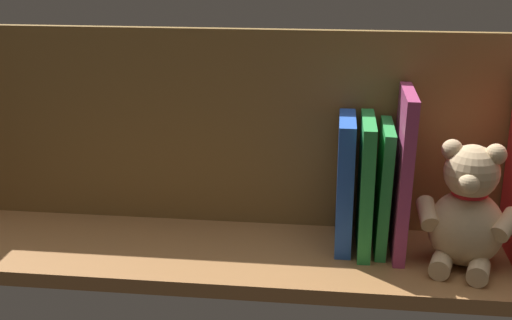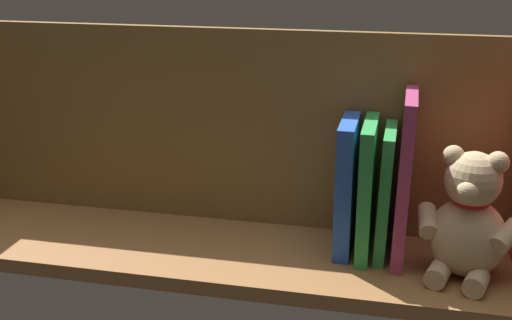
% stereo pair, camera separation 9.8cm
% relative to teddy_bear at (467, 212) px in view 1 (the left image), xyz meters
% --- Properties ---
extents(ground_plane, '(1.13, 0.24, 0.02)m').
position_rel_teddy_bear_xyz_m(ground_plane, '(0.30, -0.02, -0.09)').
color(ground_plane, '#9E6B3D').
extents(shelf_back_panel, '(1.13, 0.02, 0.31)m').
position_rel_teddy_bear_xyz_m(shelf_back_panel, '(0.30, -0.12, 0.08)').
color(shelf_back_panel, olive).
rests_on(shelf_back_panel, ground_plane).
extents(teddy_bear, '(0.14, 0.14, 0.18)m').
position_rel_teddy_bear_xyz_m(teddy_bear, '(0.00, 0.00, 0.00)').
color(teddy_bear, '#D1B284').
rests_on(teddy_bear, ground_plane).
extents(book_2, '(0.02, 0.13, 0.24)m').
position_rel_teddy_bear_xyz_m(book_2, '(0.09, -0.04, 0.04)').
color(book_2, '#B23F72').
rests_on(book_2, ground_plane).
extents(book_3, '(0.02, 0.12, 0.19)m').
position_rel_teddy_bear_xyz_m(book_3, '(0.11, -0.05, 0.01)').
color(book_3, green).
rests_on(book_3, ground_plane).
extents(book_4, '(0.02, 0.13, 0.20)m').
position_rel_teddy_bear_xyz_m(book_4, '(0.14, -0.04, 0.02)').
color(book_4, green).
rests_on(book_4, ground_plane).
extents(book_5, '(0.02, 0.11, 0.20)m').
position_rel_teddy_bear_xyz_m(book_5, '(0.17, -0.05, 0.02)').
color(book_5, blue).
rests_on(book_5, ground_plane).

